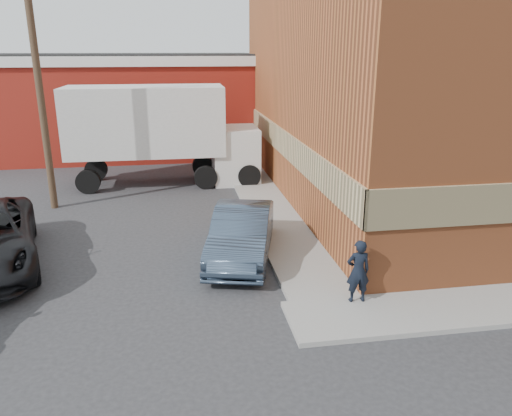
{
  "coord_description": "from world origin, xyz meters",
  "views": [
    {
      "loc": [
        -2.81,
        -10.37,
        5.85
      ],
      "look_at": [
        -0.67,
        2.59,
        1.65
      ],
      "focal_mm": 35.0,
      "sensor_mm": 36.0,
      "label": 1
    }
  ],
  "objects_px": {
    "warehouse": "(117,104)",
    "man": "(358,271)",
    "utility_pole": "(39,81)",
    "brick_building": "(452,79)",
    "box_truck": "(166,129)",
    "sedan": "(242,233)"
  },
  "relations": [
    {
      "from": "man",
      "to": "brick_building",
      "type": "bearing_deg",
      "value": -126.07
    },
    {
      "from": "brick_building",
      "to": "box_truck",
      "type": "relative_size",
      "value": 2.07
    },
    {
      "from": "utility_pole",
      "to": "box_truck",
      "type": "xyz_separation_m",
      "value": [
        4.35,
        2.95,
        -2.25
      ]
    },
    {
      "from": "brick_building",
      "to": "sedan",
      "type": "relative_size",
      "value": 3.98
    },
    {
      "from": "warehouse",
      "to": "box_truck",
      "type": "relative_size",
      "value": 1.85
    },
    {
      "from": "brick_building",
      "to": "warehouse",
      "type": "relative_size",
      "value": 1.12
    },
    {
      "from": "utility_pole",
      "to": "box_truck",
      "type": "bearing_deg",
      "value": 34.21
    },
    {
      "from": "brick_building",
      "to": "box_truck",
      "type": "bearing_deg",
      "value": 165.75
    },
    {
      "from": "warehouse",
      "to": "sedan",
      "type": "height_order",
      "value": "warehouse"
    },
    {
      "from": "man",
      "to": "sedan",
      "type": "distance_m",
      "value": 4.01
    },
    {
      "from": "warehouse",
      "to": "man",
      "type": "xyz_separation_m",
      "value": [
        7.28,
        -20.25,
        -1.92
      ]
    },
    {
      "from": "utility_pole",
      "to": "brick_building",
      "type": "bearing_deg",
      "value": -0.02
    },
    {
      "from": "warehouse",
      "to": "box_truck",
      "type": "distance_m",
      "value": 8.54
    },
    {
      "from": "warehouse",
      "to": "utility_pole",
      "type": "distance_m",
      "value": 11.27
    },
    {
      "from": "box_truck",
      "to": "sedan",
      "type": "bearing_deg",
      "value": -75.97
    },
    {
      "from": "warehouse",
      "to": "utility_pole",
      "type": "height_order",
      "value": "utility_pole"
    },
    {
      "from": "warehouse",
      "to": "utility_pole",
      "type": "relative_size",
      "value": 1.81
    },
    {
      "from": "utility_pole",
      "to": "box_truck",
      "type": "height_order",
      "value": "utility_pole"
    },
    {
      "from": "brick_building",
      "to": "warehouse",
      "type": "bearing_deg",
      "value": 142.8
    },
    {
      "from": "brick_building",
      "to": "box_truck",
      "type": "height_order",
      "value": "brick_building"
    },
    {
      "from": "warehouse",
      "to": "box_truck",
      "type": "xyz_separation_m",
      "value": [
        2.85,
        -8.05,
        -0.32
      ]
    },
    {
      "from": "brick_building",
      "to": "sedan",
      "type": "distance_m",
      "value": 11.89
    }
  ]
}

